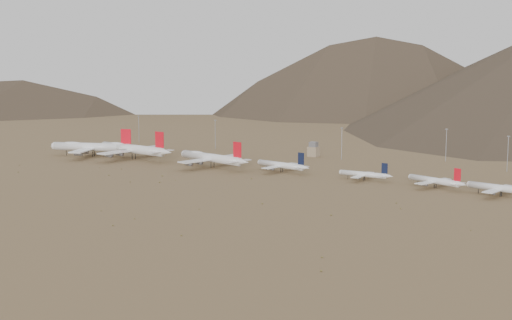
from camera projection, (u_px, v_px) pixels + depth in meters
The scene contains 16 objects.
ground at pixel (200, 174), 495.29m from camera, with size 3000.00×3000.00×0.00m, color olive.
mountain_ridge at pixel (491, 16), 1244.83m from camera, with size 4400.00×1000.00×300.00m.
widebody_west at pixel (92, 147), 582.03m from camera, with size 74.90×59.63×23.12m.
widebody_centre at pixel (133, 149), 567.45m from camera, with size 80.11×62.30×23.89m.
widebody_east at pixel (212, 158), 524.11m from camera, with size 70.23×55.39×21.29m.
narrowbody_a at pixel (282, 165), 503.55m from camera, with size 46.34×33.96×15.47m.
narrowbody_b at pixel (365, 174), 470.25m from camera, with size 38.33×27.41×12.64m.
narrowbody_c at pixel (436, 181), 443.05m from camera, with size 41.29×30.88×14.26m.
narrowbody_d at pixel (502, 188), 416.21m from camera, with size 44.87×32.95×15.02m.
control_tower at pixel (313, 150), 582.52m from camera, with size 8.00×8.00×12.00m.
mast_far_west at pixel (139, 128), 673.03m from camera, with size 2.00×0.60×25.70m.
mast_west at pixel (215, 133), 630.66m from camera, with size 2.00×0.60×25.70m.
mast_centre at pixel (342, 142), 562.64m from camera, with size 2.00×0.60×25.70m.
mast_east at pixel (446, 143), 553.51m from camera, with size 2.00×0.60×25.70m.
mast_far_east at pixel (508, 152), 504.45m from camera, with size 2.00×0.60×25.70m.
desert_scrub at pixel (114, 190), 434.78m from camera, with size 436.90×166.34×0.90m.
Camera 1 is at (277.92, -403.76, 81.59)m, focal length 50.00 mm.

